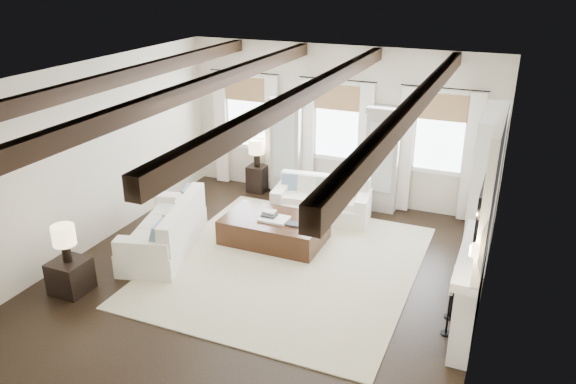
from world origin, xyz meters
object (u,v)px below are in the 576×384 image
at_px(sofa_left, 167,232).
at_px(side_table_front, 70,276).
at_px(ottoman, 274,230).
at_px(sofa_back, 322,202).
at_px(side_table_back, 257,178).

relative_size(sofa_left, side_table_front, 4.38).
height_order(ottoman, side_table_front, side_table_front).
height_order(sofa_back, side_table_front, sofa_back).
relative_size(sofa_left, ottoman, 1.28).
distance_m(sofa_back, side_table_back, 1.92).
height_order(sofa_back, ottoman, sofa_back).
xyz_separation_m(sofa_left, side_table_back, (0.24, 3.09, -0.07)).
bearing_deg(ottoman, sofa_left, -146.79).
height_order(sofa_left, side_table_back, sofa_left).
distance_m(ottoman, side_table_front, 3.48).
bearing_deg(sofa_left, ottoman, 33.09).
distance_m(sofa_left, side_table_back, 3.10).
xyz_separation_m(side_table_front, side_table_back, (0.84, 4.77, 0.03)).
relative_size(side_table_front, side_table_back, 0.90).
bearing_deg(ottoman, side_table_back, 122.99).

